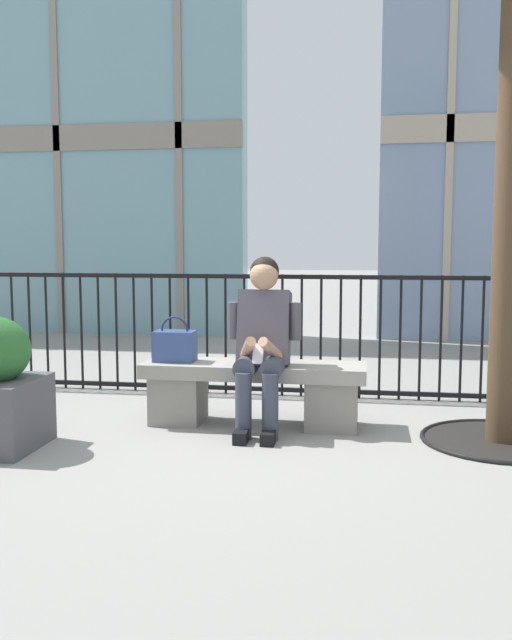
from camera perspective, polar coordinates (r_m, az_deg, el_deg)
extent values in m
plane|color=gray|center=(5.09, -0.18, -8.55)|extent=(60.00, 60.00, 0.00)
cube|color=gray|center=(5.00, -0.18, -4.11)|extent=(1.60, 0.44, 0.10)
cube|color=gray|center=(5.16, -6.36, -6.37)|extent=(0.36, 0.37, 0.35)
cube|color=gray|center=(4.99, 6.23, -6.82)|extent=(0.36, 0.37, 0.35)
cylinder|color=#383D4C|center=(4.81, -0.62, -3.67)|extent=(0.15, 0.40, 0.15)
cylinder|color=#383D4C|center=(4.67, -1.04, -7.05)|extent=(0.11, 0.11, 0.45)
cube|color=black|center=(4.66, -1.16, -9.43)|extent=(0.09, 0.22, 0.08)
cylinder|color=#383D4C|center=(4.79, 1.51, -3.73)|extent=(0.15, 0.40, 0.15)
cylinder|color=#383D4C|center=(4.64, 1.17, -7.13)|extent=(0.11, 0.11, 0.45)
cube|color=black|center=(4.63, 1.06, -9.53)|extent=(0.09, 0.22, 0.08)
cube|color=#4C4751|center=(4.90, 0.69, -0.66)|extent=(0.36, 0.30, 0.55)
cylinder|color=#4C4751|center=(4.93, -1.84, -0.03)|extent=(0.08, 0.08, 0.26)
cylinder|color=tan|center=(4.72, -0.67, -2.40)|extent=(0.16, 0.28, 0.20)
cylinder|color=#4C4751|center=(4.87, 3.25, -0.12)|extent=(0.08, 0.08, 0.26)
cylinder|color=tan|center=(4.69, 1.26, -2.45)|extent=(0.16, 0.28, 0.20)
cube|color=silver|center=(4.65, 0.18, -2.78)|extent=(0.07, 0.10, 0.13)
sphere|color=tan|center=(4.85, 0.66, 3.66)|extent=(0.20, 0.20, 0.20)
sphere|color=black|center=(4.88, 0.71, 4.02)|extent=(0.20, 0.20, 0.20)
cube|color=#33477F|center=(5.09, -6.66, -2.14)|extent=(0.29, 0.19, 0.22)
torus|color=#1E2A4C|center=(5.07, -6.68, -0.84)|extent=(0.21, 0.02, 0.21)
cylinder|color=black|center=(6.71, -19.28, -0.76)|extent=(0.02, 0.02, 1.04)
cylinder|color=black|center=(6.63, -18.03, -0.79)|extent=(0.02, 0.02, 1.04)
cylinder|color=black|center=(6.56, -16.75, -0.83)|extent=(0.02, 0.02, 1.04)
cylinder|color=black|center=(6.49, -15.44, -0.86)|extent=(0.02, 0.02, 1.04)
cylinder|color=black|center=(6.42, -14.10, -0.89)|extent=(0.02, 0.02, 1.04)
cylinder|color=black|center=(6.36, -12.74, -0.93)|extent=(0.02, 0.02, 1.04)
cylinder|color=black|center=(6.30, -11.35, -0.96)|extent=(0.02, 0.02, 1.04)
cylinder|color=black|center=(6.25, -9.93, -1.00)|extent=(0.02, 0.02, 1.04)
cylinder|color=black|center=(6.19, -8.49, -1.03)|extent=(0.02, 0.02, 1.04)
cylinder|color=black|center=(6.15, -7.03, -1.07)|extent=(0.02, 0.02, 1.04)
cylinder|color=black|center=(6.10, -5.54, -1.10)|extent=(0.02, 0.02, 1.04)
cylinder|color=black|center=(6.06, -4.03, -1.13)|extent=(0.02, 0.02, 1.04)
cylinder|color=black|center=(6.03, -2.51, -1.17)|extent=(0.02, 0.02, 1.04)
cylinder|color=black|center=(6.00, -0.97, -1.20)|extent=(0.02, 0.02, 1.04)
cylinder|color=black|center=(5.97, 0.59, -1.23)|extent=(0.02, 0.02, 1.04)
cylinder|color=black|center=(5.95, 2.16, -1.27)|extent=(0.02, 0.02, 1.04)
cylinder|color=black|center=(5.93, 3.74, -1.30)|extent=(0.02, 0.02, 1.04)
cylinder|color=black|center=(5.92, 5.33, -1.33)|extent=(0.02, 0.02, 1.04)
cylinder|color=black|center=(5.91, 6.92, -1.36)|extent=(0.02, 0.02, 1.04)
cylinder|color=black|center=(5.91, 8.52, -1.39)|extent=(0.02, 0.02, 1.04)
cylinder|color=black|center=(5.91, 10.12, -1.41)|extent=(0.02, 0.02, 1.04)
cylinder|color=black|center=(5.91, 11.71, -1.44)|extent=(0.02, 0.02, 1.04)
cylinder|color=black|center=(5.92, 13.31, -1.46)|extent=(0.02, 0.02, 1.04)
cylinder|color=black|center=(5.94, 14.89, -1.49)|extent=(0.02, 0.02, 1.04)
cylinder|color=black|center=(5.96, 16.47, -1.51)|extent=(0.02, 0.02, 1.04)
cylinder|color=black|center=(5.98, 18.04, -1.53)|extent=(0.02, 0.02, 1.04)
cylinder|color=black|center=(6.01, 19.59, -1.55)|extent=(0.02, 0.02, 1.04)
cube|color=black|center=(6.04, 1.36, -5.69)|extent=(8.73, 0.04, 0.04)
cube|color=black|center=(5.92, 1.39, 3.57)|extent=(8.73, 0.04, 0.04)
cylinder|color=black|center=(4.93, 19.35, -9.33)|extent=(1.01, 1.01, 0.01)
torus|color=black|center=(4.93, 19.35, -9.26)|extent=(1.04, 1.04, 0.03)
cylinder|color=#4C3826|center=(4.77, 20.10, 10.69)|extent=(0.19, 0.19, 3.40)
cube|color=gray|center=(11.01, -16.30, 22.90)|extent=(0.10, 0.04, 9.00)
cube|color=gray|center=(10.42, -6.48, 24.09)|extent=(0.10, 0.04, 9.00)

